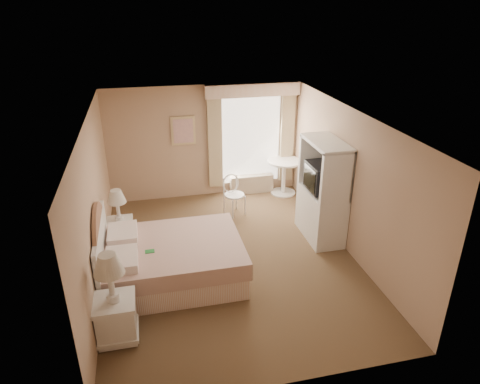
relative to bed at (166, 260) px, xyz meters
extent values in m
cube|color=brown|center=(1.12, 0.36, -0.36)|extent=(4.20, 5.50, 0.01)
cube|color=silver|center=(1.12, 0.36, 2.14)|extent=(4.20, 5.50, 0.01)
cube|color=tan|center=(1.12, 3.11, 0.89)|extent=(4.20, 0.01, 2.50)
cube|color=tan|center=(1.12, -2.39, 0.89)|extent=(4.20, 0.01, 2.50)
cube|color=tan|center=(-0.98, 0.36, 0.89)|extent=(0.01, 5.50, 2.50)
cube|color=tan|center=(3.22, 0.36, 0.89)|extent=(0.01, 5.50, 2.50)
cube|color=white|center=(2.17, 3.08, 0.89)|extent=(1.30, 0.02, 2.00)
cube|color=beige|center=(1.34, 3.03, 0.89)|extent=(0.30, 0.08, 2.05)
cube|color=beige|center=(3.00, 3.03, 0.89)|extent=(0.30, 0.08, 2.05)
cube|color=#D7A98C|center=(2.17, 2.99, 2.01)|extent=(2.05, 0.20, 0.28)
cube|color=beige|center=(2.17, 2.99, -0.15)|extent=(1.00, 0.22, 0.42)
cube|color=#D5B883|center=(0.67, 3.08, 1.19)|extent=(0.52, 0.03, 0.62)
cube|color=beige|center=(0.67, 3.06, 1.19)|extent=(0.42, 0.02, 0.52)
cube|color=#D7A98C|center=(0.12, 0.00, -0.18)|extent=(2.11, 1.61, 0.36)
cube|color=beige|center=(0.12, 0.00, 0.14)|extent=(2.17, 1.67, 0.28)
cube|color=white|center=(-0.63, -0.38, 0.34)|extent=(0.45, 0.62, 0.14)
cube|color=white|center=(-0.63, 0.38, 0.34)|extent=(0.45, 0.62, 0.14)
cube|color=#238134|center=(-0.23, -0.15, 0.29)|extent=(0.14, 0.10, 0.01)
cube|color=white|center=(-0.93, 0.00, 0.19)|extent=(0.06, 1.71, 1.11)
cylinder|color=#966A4F|center=(-0.93, 0.00, 0.29)|extent=(0.05, 1.51, 1.51)
cube|color=white|center=(-0.72, -1.18, -0.08)|extent=(0.49, 0.49, 0.53)
cube|color=white|center=(-0.72, -1.18, 0.22)|extent=(0.53, 0.53, 0.06)
cube|color=white|center=(-0.72, -1.18, -0.26)|extent=(0.53, 0.53, 0.05)
cylinder|color=white|center=(-0.72, -1.18, 0.31)|extent=(0.17, 0.17, 0.11)
cylinder|color=white|center=(-0.72, -1.18, 0.52)|extent=(0.07, 0.07, 0.43)
cone|color=beige|center=(-0.72, -1.18, 0.81)|extent=(0.38, 0.38, 0.28)
cube|color=white|center=(-0.72, 1.21, -0.12)|extent=(0.42, 0.42, 0.45)
cube|color=white|center=(-0.72, 1.21, 0.14)|extent=(0.45, 0.45, 0.05)
cube|color=white|center=(-0.72, 1.21, -0.27)|extent=(0.45, 0.45, 0.05)
cylinder|color=white|center=(-0.72, 1.21, 0.21)|extent=(0.15, 0.15, 0.09)
cylinder|color=white|center=(-0.72, 1.21, 0.39)|extent=(0.06, 0.06, 0.36)
cone|color=beige|center=(-0.72, 1.21, 0.63)|extent=(0.33, 0.33, 0.24)
cylinder|color=white|center=(2.87, 2.76, -0.35)|extent=(0.57, 0.57, 0.03)
cylinder|color=white|center=(2.87, 2.76, 0.04)|extent=(0.09, 0.09, 0.76)
cylinder|color=white|center=(2.87, 2.76, 0.42)|extent=(0.76, 0.76, 0.04)
cylinder|color=white|center=(1.47, 1.80, -0.16)|extent=(0.03, 0.03, 0.42)
cylinder|color=white|center=(1.76, 1.92, -0.16)|extent=(0.03, 0.03, 0.42)
cylinder|color=white|center=(1.34, 2.09, -0.16)|extent=(0.03, 0.03, 0.42)
cylinder|color=white|center=(1.63, 2.21, -0.16)|extent=(0.03, 0.03, 0.42)
cylinder|color=white|center=(1.55, 2.00, 0.06)|extent=(0.53, 0.53, 0.04)
torus|color=white|center=(1.50, 2.12, 0.28)|extent=(0.41, 0.25, 0.40)
cylinder|color=white|center=(1.34, 2.09, 0.24)|extent=(0.03, 0.03, 0.37)
cylinder|color=white|center=(1.63, 2.21, 0.24)|extent=(0.03, 0.03, 0.37)
cube|color=white|center=(2.92, 0.74, 0.10)|extent=(0.57, 1.13, 0.93)
cube|color=white|center=(2.92, 0.22, 1.03)|extent=(0.57, 0.08, 0.93)
cube|color=white|center=(2.92, 1.27, 1.03)|extent=(0.57, 0.08, 0.93)
cube|color=white|center=(2.92, 0.74, 1.49)|extent=(0.57, 1.13, 0.06)
cube|color=white|center=(3.18, 0.74, 1.03)|extent=(0.04, 1.13, 0.93)
cube|color=black|center=(2.90, 0.74, 0.85)|extent=(0.49, 0.62, 0.49)
cube|color=black|center=(2.65, 0.74, 0.85)|extent=(0.02, 0.52, 0.41)
camera|label=1|loc=(-0.13, -5.82, 3.78)|focal=32.00mm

